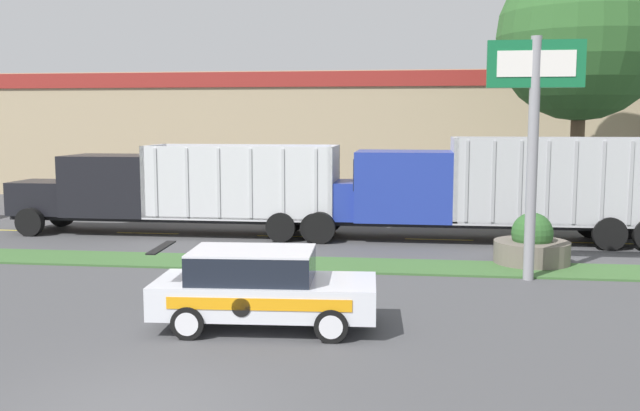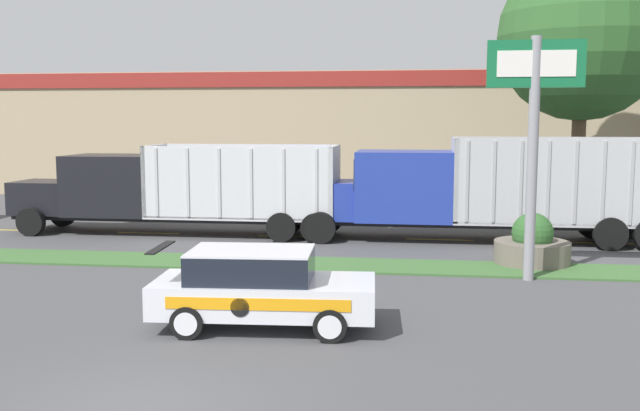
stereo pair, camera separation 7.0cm
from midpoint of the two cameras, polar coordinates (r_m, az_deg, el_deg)
ground_plane at (r=11.25m, az=-14.35°, el=-15.50°), size 600.00×600.00×0.00m
grass_verge at (r=21.10m, az=-3.40°, el=-4.63°), size 120.00×2.05×0.06m
centre_line_2 at (r=29.88m, az=-23.20°, el=-1.82°), size 2.40×0.14×0.01m
centre_line_3 at (r=27.51m, az=-13.49°, el=-2.16°), size 2.40×0.14×0.01m
centre_line_4 at (r=26.06m, az=-2.34°, el=-2.47°), size 2.40×0.14×0.01m
centre_line_5 at (r=25.68m, az=9.62°, el=-2.70°), size 2.40×0.14×0.01m
centre_line_6 at (r=26.42m, az=21.42°, el=-2.82°), size 2.40×0.14×0.01m
dump_truck_lead at (r=27.35m, az=-13.68°, el=1.09°), size 12.29×2.69×3.31m
dump_truck_mid at (r=25.33m, az=9.56°, el=1.01°), size 12.64×2.78×3.63m
rally_car at (r=14.68m, az=-4.63°, el=-6.53°), size 4.60×2.21×1.65m
store_sign_post at (r=19.41m, az=16.85°, el=7.16°), size 2.46×0.28×6.37m
stone_planter at (r=21.82m, az=16.69°, el=-3.14°), size 2.19×2.19×1.54m
store_building_backdrop at (r=44.14m, az=-0.55°, el=5.82°), size 40.44×12.10×6.81m
tree_behind_centre at (r=31.60m, az=20.40°, el=13.78°), size 6.82×6.82×12.70m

